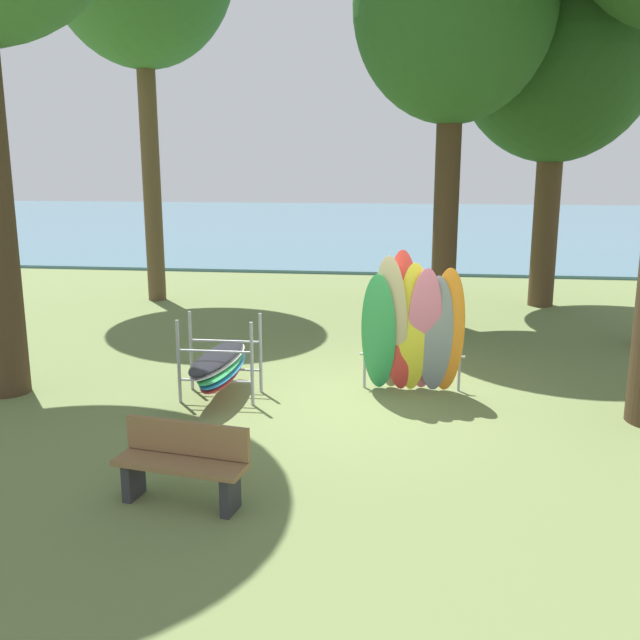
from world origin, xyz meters
name	(u,v)px	position (x,y,z in m)	size (l,w,h in m)	color
ground_plane	(372,401)	(0.00, 0.00, 0.00)	(80.00, 80.00, 0.00)	olive
lake_water	(401,224)	(0.00, 29.88, 0.05)	(80.00, 36.00, 0.10)	#477084
tree_far_left_back	(454,8)	(1.24, 5.24, 6.47)	(4.04, 4.04, 8.87)	#42301E
tree_deep_back	(558,44)	(3.75, 7.71, 6.12)	(4.74, 4.74, 8.90)	#4C3823
leaning_board_pile	(412,329)	(0.57, 0.41, 1.02)	(1.63, 0.78, 2.27)	#339E56
board_storage_rack	(221,364)	(-2.28, -0.08, 0.52)	(1.15, 2.13, 1.25)	#9EA0A5
park_bench	(183,462)	(-1.79, -3.42, 0.45)	(1.45, 0.64, 0.85)	#2D2D33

